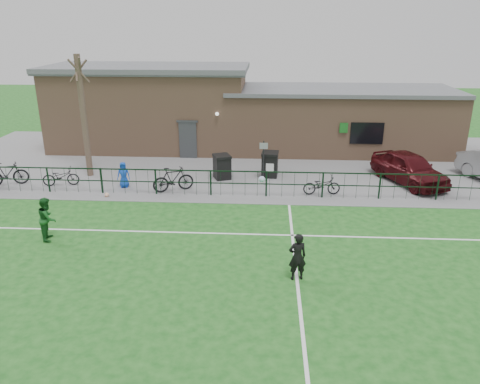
# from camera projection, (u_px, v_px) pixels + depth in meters

# --- Properties ---
(ground) EXTENTS (90.00, 90.00, 0.00)m
(ground) POSITION_uv_depth(u_px,v_px,m) (230.00, 293.00, 13.65)
(ground) COLOR #175017
(ground) RESTS_ON ground
(paving_strip) EXTENTS (34.00, 13.00, 0.02)m
(paving_strip) POSITION_uv_depth(u_px,v_px,m) (249.00, 161.00, 26.29)
(paving_strip) COLOR slate
(paving_strip) RESTS_ON ground
(pitch_line_touch) EXTENTS (28.00, 0.10, 0.01)m
(pitch_line_touch) POSITION_uv_depth(u_px,v_px,m) (244.00, 198.00, 20.96)
(pitch_line_touch) COLOR white
(pitch_line_touch) RESTS_ON ground
(pitch_line_mid) EXTENTS (28.00, 0.10, 0.01)m
(pitch_line_mid) POSITION_uv_depth(u_px,v_px,m) (238.00, 234.00, 17.40)
(pitch_line_mid) COLOR white
(pitch_line_mid) RESTS_ON ground
(pitch_line_perp) EXTENTS (0.10, 16.00, 0.01)m
(pitch_line_perp) POSITION_uv_depth(u_px,v_px,m) (299.00, 295.00, 13.54)
(pitch_line_perp) COLOR white
(pitch_line_perp) RESTS_ON ground
(perimeter_fence) EXTENTS (28.00, 0.10, 1.20)m
(perimeter_fence) POSITION_uv_depth(u_px,v_px,m) (244.00, 184.00, 20.94)
(perimeter_fence) COLOR black
(perimeter_fence) RESTS_ON ground
(bare_tree) EXTENTS (0.30, 0.30, 6.00)m
(bare_tree) POSITION_uv_depth(u_px,v_px,m) (84.00, 117.00, 22.89)
(bare_tree) COLOR #4C392E
(bare_tree) RESTS_ON ground
(wheelie_bin_left) EXTENTS (0.99, 1.05, 1.12)m
(wheelie_bin_left) POSITION_uv_depth(u_px,v_px,m) (222.00, 167.00, 23.28)
(wheelie_bin_left) COLOR black
(wheelie_bin_left) RESTS_ON paving_strip
(wheelie_bin_right) EXTENTS (0.84, 0.94, 1.17)m
(wheelie_bin_right) POSITION_uv_depth(u_px,v_px,m) (270.00, 165.00, 23.59)
(wheelie_bin_right) COLOR black
(wheelie_bin_right) RESTS_ON paving_strip
(sign_post) EXTENTS (0.08, 0.08, 2.00)m
(sign_post) POSITION_uv_depth(u_px,v_px,m) (263.00, 161.00, 22.82)
(sign_post) COLOR black
(sign_post) RESTS_ON paving_strip
(car_maroon) EXTENTS (3.36, 4.74, 1.50)m
(car_maroon) POSITION_uv_depth(u_px,v_px,m) (409.00, 168.00, 22.56)
(car_maroon) COLOR #3E0B0F
(car_maroon) RESTS_ON paving_strip
(bicycle_b) EXTENTS (1.96, 1.22, 1.14)m
(bicycle_b) POSITION_uv_depth(u_px,v_px,m) (7.00, 174.00, 22.29)
(bicycle_b) COLOR black
(bicycle_b) RESTS_ON paving_strip
(bicycle_c) EXTENTS (1.77, 0.93, 0.89)m
(bicycle_c) POSITION_uv_depth(u_px,v_px,m) (61.00, 177.00, 22.29)
(bicycle_c) COLOR black
(bicycle_c) RESTS_ON paving_strip
(bicycle_d) EXTENTS (1.97, 1.28, 1.15)m
(bicycle_d) POSITION_uv_depth(u_px,v_px,m) (173.00, 179.00, 21.52)
(bicycle_d) COLOR black
(bicycle_d) RESTS_ON paving_strip
(bicycle_e) EXTENTS (1.73, 0.75, 0.88)m
(bicycle_e) POSITION_uv_depth(u_px,v_px,m) (322.00, 185.00, 21.14)
(bicycle_e) COLOR black
(bicycle_e) RESTS_ON paving_strip
(spectator_child) EXTENTS (0.63, 0.45, 1.23)m
(spectator_child) POSITION_uv_depth(u_px,v_px,m) (124.00, 175.00, 22.01)
(spectator_child) COLOR #1344B8
(spectator_child) RESTS_ON paving_strip
(goalkeeper_kick) EXTENTS (1.57, 3.23, 2.35)m
(goalkeeper_kick) POSITION_uv_depth(u_px,v_px,m) (296.00, 254.00, 14.20)
(goalkeeper_kick) COLOR black
(goalkeeper_kick) RESTS_ON ground
(outfield_player) EXTENTS (0.77, 0.90, 1.59)m
(outfield_player) POSITION_uv_depth(u_px,v_px,m) (47.00, 218.00, 16.77)
(outfield_player) COLOR #17521E
(outfield_player) RESTS_ON ground
(ball_ground) EXTENTS (0.20, 0.20, 0.20)m
(ball_ground) POSITION_uv_depth(u_px,v_px,m) (107.00, 195.00, 21.01)
(ball_ground) COLOR white
(ball_ground) RESTS_ON ground
(clubhouse) EXTENTS (24.25, 5.40, 4.96)m
(clubhouse) POSITION_uv_depth(u_px,v_px,m) (237.00, 112.00, 28.38)
(clubhouse) COLOR #A1775A
(clubhouse) RESTS_ON ground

